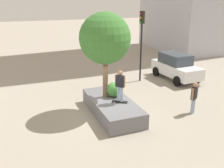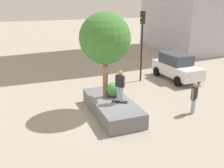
{
  "view_description": "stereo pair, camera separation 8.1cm",
  "coord_description": "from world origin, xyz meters",
  "px_view_note": "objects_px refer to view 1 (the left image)",
  "views": [
    {
      "loc": [
        11.36,
        -4.43,
        5.93
      ],
      "look_at": [
        -0.17,
        0.08,
        1.69
      ],
      "focal_mm": 40.78,
      "sensor_mm": 36.0,
      "label": 1
    },
    {
      "loc": [
        11.39,
        -4.35,
        5.93
      ],
      "look_at": [
        -0.17,
        0.08,
        1.69
      ],
      "focal_mm": 40.78,
      "sensor_mm": 36.0,
      "label": 2
    }
  ],
  "objects_px": {
    "planter_ledge": "(112,107)",
    "police_car": "(176,66)",
    "skateboarder": "(120,84)",
    "skateboard": "(120,101)",
    "traffic_light_median": "(141,35)",
    "plaza_tree": "(105,39)",
    "bystander_watching": "(194,96)"
  },
  "relations": [
    {
      "from": "plaza_tree",
      "to": "skateboard",
      "type": "relative_size",
      "value": 5.87
    },
    {
      "from": "planter_ledge",
      "to": "police_car",
      "type": "height_order",
      "value": "police_car"
    },
    {
      "from": "plaza_tree",
      "to": "traffic_light_median",
      "type": "xyz_separation_m",
      "value": [
        -3.97,
        4.16,
        -0.54
      ]
    },
    {
      "from": "skateboarder",
      "to": "traffic_light_median",
      "type": "xyz_separation_m",
      "value": [
        -4.99,
        3.74,
        1.59
      ]
    },
    {
      "from": "plaza_tree",
      "to": "bystander_watching",
      "type": "bearing_deg",
      "value": 63.56
    },
    {
      "from": "skateboard",
      "to": "bystander_watching",
      "type": "relative_size",
      "value": 0.44
    },
    {
      "from": "skateboarder",
      "to": "traffic_light_median",
      "type": "height_order",
      "value": "traffic_light_median"
    },
    {
      "from": "bystander_watching",
      "to": "skateboarder",
      "type": "bearing_deg",
      "value": -105.83
    },
    {
      "from": "plaza_tree",
      "to": "skateboard",
      "type": "xyz_separation_m",
      "value": [
        1.02,
        0.42,
        -3.09
      ]
    },
    {
      "from": "skateboarder",
      "to": "police_car",
      "type": "xyz_separation_m",
      "value": [
        -4.39,
        6.45,
        -0.82
      ]
    },
    {
      "from": "plaza_tree",
      "to": "skateboard",
      "type": "bearing_deg",
      "value": 22.41
    },
    {
      "from": "skateboarder",
      "to": "bystander_watching",
      "type": "relative_size",
      "value": 0.94
    },
    {
      "from": "traffic_light_median",
      "to": "bystander_watching",
      "type": "bearing_deg",
      "value": 0.44
    },
    {
      "from": "traffic_light_median",
      "to": "skateboard",
      "type": "bearing_deg",
      "value": -36.88
    },
    {
      "from": "planter_ledge",
      "to": "plaza_tree",
      "type": "relative_size",
      "value": 1.0
    },
    {
      "from": "plaza_tree",
      "to": "bystander_watching",
      "type": "height_order",
      "value": "plaza_tree"
    },
    {
      "from": "planter_ledge",
      "to": "plaza_tree",
      "type": "distance_m",
      "value": 3.6
    },
    {
      "from": "skateboarder",
      "to": "traffic_light_median",
      "type": "relative_size",
      "value": 0.33
    },
    {
      "from": "planter_ledge",
      "to": "bystander_watching",
      "type": "bearing_deg",
      "value": 69.77
    },
    {
      "from": "police_car",
      "to": "traffic_light_median",
      "type": "xyz_separation_m",
      "value": [
        -0.6,
        -2.7,
        2.41
      ]
    },
    {
      "from": "planter_ledge",
      "to": "skateboard",
      "type": "bearing_deg",
      "value": 32.75
    },
    {
      "from": "bystander_watching",
      "to": "traffic_light_median",
      "type": "bearing_deg",
      "value": -179.56
    },
    {
      "from": "skateboarder",
      "to": "police_car",
      "type": "bearing_deg",
      "value": 124.27
    },
    {
      "from": "plaza_tree",
      "to": "planter_ledge",
      "type": "bearing_deg",
      "value": 13.98
    },
    {
      "from": "skateboard",
      "to": "skateboarder",
      "type": "bearing_deg",
      "value": -90.0
    },
    {
      "from": "planter_ledge",
      "to": "skateboard",
      "type": "xyz_separation_m",
      "value": [
        0.42,
        0.27,
        0.45
      ]
    },
    {
      "from": "skateboarder",
      "to": "plaza_tree",
      "type": "bearing_deg",
      "value": -157.59
    },
    {
      "from": "police_car",
      "to": "traffic_light_median",
      "type": "relative_size",
      "value": 0.85
    },
    {
      "from": "skateboard",
      "to": "police_car",
      "type": "xyz_separation_m",
      "value": [
        -4.39,
        6.45,
        0.14
      ]
    },
    {
      "from": "planter_ledge",
      "to": "traffic_light_median",
      "type": "relative_size",
      "value": 0.89
    },
    {
      "from": "skateboard",
      "to": "skateboarder",
      "type": "relative_size",
      "value": 0.47
    },
    {
      "from": "plaza_tree",
      "to": "skateboarder",
      "type": "distance_m",
      "value": 2.4
    }
  ]
}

